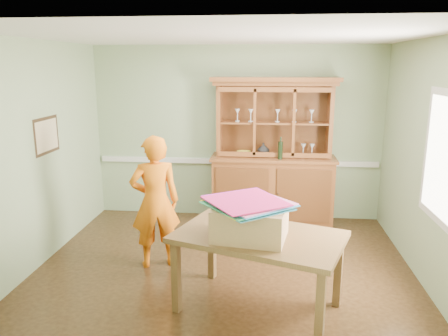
# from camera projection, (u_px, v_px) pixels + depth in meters

# --- Properties ---
(floor) EXTENTS (4.50, 4.50, 0.00)m
(floor) POSITION_uv_depth(u_px,v_px,m) (223.00, 270.00, 5.24)
(floor) COLOR #4D3218
(floor) RESTS_ON ground
(ceiling) EXTENTS (4.50, 4.50, 0.00)m
(ceiling) POSITION_uv_depth(u_px,v_px,m) (223.00, 36.00, 4.62)
(ceiling) COLOR white
(ceiling) RESTS_ON wall_back
(wall_back) EXTENTS (4.50, 0.00, 4.50)m
(wall_back) POSITION_uv_depth(u_px,v_px,m) (237.00, 133.00, 6.87)
(wall_back) COLOR #8CA47B
(wall_back) RESTS_ON floor
(wall_left) EXTENTS (0.00, 4.00, 4.00)m
(wall_left) POSITION_uv_depth(u_px,v_px,m) (34.00, 156.00, 5.16)
(wall_left) COLOR #8CA47B
(wall_left) RESTS_ON floor
(wall_right) EXTENTS (0.00, 4.00, 4.00)m
(wall_right) POSITION_uv_depth(u_px,v_px,m) (431.00, 165.00, 4.71)
(wall_right) COLOR #8CA47B
(wall_right) RESTS_ON floor
(wall_front) EXTENTS (4.50, 0.00, 4.50)m
(wall_front) POSITION_uv_depth(u_px,v_px,m) (193.00, 222.00, 3.00)
(wall_front) COLOR #8CA47B
(wall_front) RESTS_ON floor
(chair_rail) EXTENTS (4.41, 0.05, 0.08)m
(chair_rail) POSITION_uv_depth(u_px,v_px,m) (236.00, 161.00, 6.95)
(chair_rail) COLOR silver
(chair_rail) RESTS_ON wall_back
(framed_map) EXTENTS (0.03, 0.60, 0.46)m
(framed_map) POSITION_uv_depth(u_px,v_px,m) (47.00, 135.00, 5.40)
(framed_map) COLOR #342414
(framed_map) RESTS_ON wall_left
(window_panel) EXTENTS (0.03, 0.96, 1.36)m
(window_panel) POSITION_uv_depth(u_px,v_px,m) (441.00, 157.00, 4.38)
(window_panel) COLOR silver
(window_panel) RESTS_ON wall_right
(china_hutch) EXTENTS (1.89, 0.62, 2.23)m
(china_hutch) POSITION_uv_depth(u_px,v_px,m) (273.00, 173.00, 6.70)
(china_hutch) COLOR brown
(china_hutch) RESTS_ON floor
(dining_table) EXTENTS (1.82, 1.43, 0.80)m
(dining_table) POSITION_uv_depth(u_px,v_px,m) (259.00, 243.00, 4.27)
(dining_table) COLOR brown
(dining_table) RESTS_ON floor
(cardboard_box) EXTENTS (0.74, 0.63, 0.31)m
(cardboard_box) POSITION_uv_depth(u_px,v_px,m) (250.00, 222.00, 4.13)
(cardboard_box) COLOR tan
(cardboard_box) RESTS_ON dining_table
(kite_stack) EXTENTS (0.89, 0.89, 0.06)m
(kite_stack) POSITION_uv_depth(u_px,v_px,m) (248.00, 203.00, 4.09)
(kite_stack) COLOR teal
(kite_stack) RESTS_ON cardboard_box
(person) EXTENTS (0.69, 0.57, 1.61)m
(person) POSITION_uv_depth(u_px,v_px,m) (155.00, 202.00, 5.21)
(person) COLOR orange
(person) RESTS_ON floor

